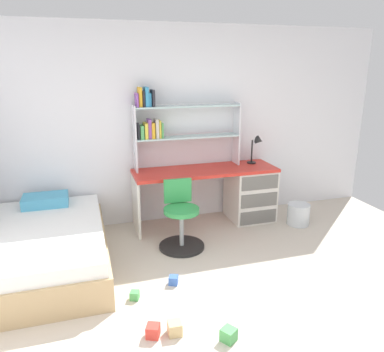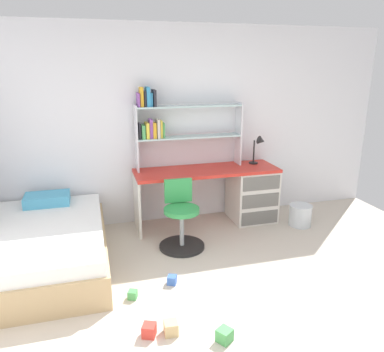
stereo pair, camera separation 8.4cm
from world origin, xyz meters
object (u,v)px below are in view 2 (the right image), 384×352
(desk_lamp, at_px, (260,145))
(swivel_chair, at_px, (181,222))
(desk, at_px, (241,191))
(toy_block_blue_1, at_px, (172,280))
(toy_block_green_5, at_px, (225,335))
(toy_block_green_2, at_px, (133,295))
(toy_block_red_3, at_px, (149,330))
(bed_platform, at_px, (44,246))
(waste_bin, at_px, (300,215))
(bookshelf_hutch, at_px, (172,123))
(toy_block_natural_0, at_px, (171,328))

(desk_lamp, bearing_deg, swivel_chair, -153.28)
(desk, height_order, toy_block_blue_1, desk)
(toy_block_green_5, bearing_deg, toy_block_blue_1, 104.05)
(toy_block_green_2, xyz_separation_m, toy_block_red_3, (0.07, -0.52, 0.01))
(bed_platform, distance_m, waste_bin, 3.11)
(bed_platform, xyz_separation_m, waste_bin, (3.10, 0.23, -0.09))
(swivel_chair, bearing_deg, desk_lamp, 26.72)
(desk, relative_size, swivel_chair, 2.38)
(bookshelf_hutch, distance_m, toy_block_green_5, 2.64)
(waste_bin, height_order, toy_block_red_3, waste_bin)
(toy_block_green_2, bearing_deg, bed_platform, 135.09)
(bed_platform, xyz_separation_m, toy_block_natural_0, (1.03, -1.34, -0.18))
(waste_bin, height_order, toy_block_green_2, waste_bin)
(bed_platform, bearing_deg, toy_block_green_2, -44.91)
(toy_block_green_2, relative_size, toy_block_red_3, 0.77)
(swivel_chair, xyz_separation_m, toy_block_green_2, (-0.66, -0.86, -0.26))
(desk_lamp, relative_size, toy_block_green_5, 3.70)
(toy_block_green_5, bearing_deg, waste_bin, 45.99)
(desk_lamp, height_order, toy_block_blue_1, desk_lamp)
(waste_bin, bearing_deg, toy_block_blue_1, -154.98)
(bookshelf_hutch, height_order, waste_bin, bookshelf_hutch)
(waste_bin, xyz_separation_m, toy_block_green_5, (-1.69, -1.75, -0.09))
(waste_bin, bearing_deg, desk_lamp, 131.85)
(swivel_chair, bearing_deg, desk, 29.72)
(desk, distance_m, bookshelf_hutch, 1.28)
(desk, relative_size, toy_block_natural_0, 17.38)
(bookshelf_hutch, xyz_separation_m, toy_block_natural_0, (-0.50, -2.12, -1.28))
(waste_bin, bearing_deg, desk, 150.74)
(swivel_chair, bearing_deg, toy_block_red_3, -113.38)
(desk_lamp, distance_m, toy_block_green_5, 2.73)
(toy_block_natural_0, bearing_deg, toy_block_blue_1, 76.83)
(swivel_chair, height_order, toy_block_red_3, swivel_chair)
(toy_block_green_5, bearing_deg, bed_platform, 132.65)
(bookshelf_hutch, relative_size, swivel_chair, 1.77)
(bed_platform, bearing_deg, toy_block_blue_1, -29.14)
(swivel_chair, bearing_deg, bed_platform, -177.31)
(toy_block_natural_0, bearing_deg, toy_block_red_3, 172.70)
(swivel_chair, relative_size, toy_block_green_5, 7.45)
(waste_bin, distance_m, toy_block_green_2, 2.52)
(toy_block_red_3, bearing_deg, swivel_chair, 66.62)
(waste_bin, distance_m, toy_block_red_3, 2.72)
(toy_block_natural_0, xyz_separation_m, toy_block_red_3, (-0.17, 0.02, -0.00))
(desk, bearing_deg, bookshelf_hutch, 169.02)
(bed_platform, bearing_deg, swivel_chair, 2.69)
(toy_block_red_3, bearing_deg, desk_lamp, 47.64)
(bookshelf_hutch, bearing_deg, desk_lamp, -4.77)
(toy_block_green_2, bearing_deg, desk_lamp, 38.08)
(waste_bin, bearing_deg, toy_block_green_5, -134.01)
(desk_lamp, xyz_separation_m, toy_block_green_5, (-1.28, -2.21, -0.95))
(toy_block_green_2, xyz_separation_m, toy_block_green_5, (0.61, -0.73, 0.01))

